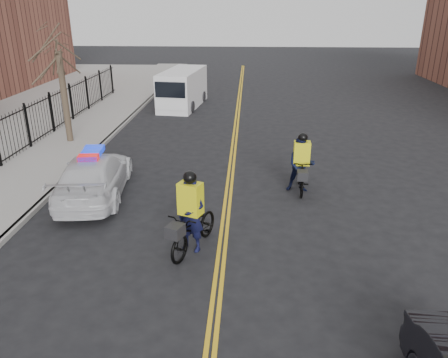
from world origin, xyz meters
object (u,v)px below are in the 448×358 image
cyclist_near (191,223)px  police_cruiser (94,175)px  cyclist_far (301,169)px  cargo_van (182,89)px

cyclist_near → police_cruiser: bearing=160.1°
cyclist_near → cyclist_far: 5.21m
cargo_van → cyclist_far: cargo_van is taller
cargo_van → cyclist_near: bearing=-74.1°
cargo_van → cyclist_near: (2.72, -17.09, -0.33)m
cyclist_far → police_cruiser: bearing=-171.5°
cyclist_near → cyclist_far: bearing=73.3°
cargo_van → cyclist_near: size_ratio=2.34×
police_cruiser → cyclist_far: cyclist_far is taller
cyclist_far → cyclist_near: bearing=-126.6°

